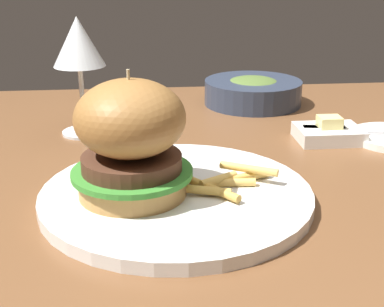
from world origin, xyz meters
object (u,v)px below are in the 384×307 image
at_px(burger_sandwich, 131,139).
at_px(table_knife, 359,131).
at_px(butter_dish, 329,133).
at_px(wine_glass, 78,46).
at_px(main_plate, 176,195).
at_px(soup_bowl, 253,91).

xyz_separation_m(burger_sandwich, table_knife, (0.32, 0.18, -0.06)).
distance_m(burger_sandwich, butter_dish, 0.34).
height_order(table_knife, butter_dish, butter_dish).
bearing_deg(wine_glass, main_plate, -63.97).
xyz_separation_m(table_knife, soup_bowl, (-0.11, 0.21, 0.01)).
height_order(burger_sandwich, soup_bowl, burger_sandwich).
bearing_deg(wine_glass, butter_dish, -10.74).
relative_size(burger_sandwich, soup_bowl, 0.78).
bearing_deg(table_knife, butter_dish, 176.15).
bearing_deg(burger_sandwich, soup_bowl, 61.97).
bearing_deg(table_knife, main_plate, -147.21).
relative_size(butter_dish, soup_bowl, 0.53).
relative_size(main_plate, burger_sandwich, 2.21).
xyz_separation_m(burger_sandwich, soup_bowl, (0.21, 0.40, -0.05)).
bearing_deg(main_plate, wine_glass, 116.03).
xyz_separation_m(main_plate, soup_bowl, (0.16, 0.39, 0.02)).
distance_m(main_plate, wine_glass, 0.30).
distance_m(main_plate, burger_sandwich, 0.08).
bearing_deg(butter_dish, wine_glass, 169.26).
bearing_deg(burger_sandwich, main_plate, 7.46).
relative_size(table_knife, butter_dish, 2.18).
xyz_separation_m(burger_sandwich, wine_glass, (-0.07, 0.25, 0.05)).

